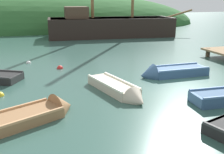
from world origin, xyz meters
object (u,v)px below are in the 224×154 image
(rowboat_center, at_px, (169,73))
(rowboat_portside, at_px, (37,115))
(sailing_ship, at_px, (110,29))
(buoy_yellow, at_px, (0,96))
(buoy_red, at_px, (60,69))
(buoy_white, at_px, (29,63))
(rowboat_far, at_px, (119,91))

(rowboat_center, height_order, rowboat_portside, rowboat_center)
(rowboat_center, bearing_deg, sailing_ship, -95.45)
(rowboat_portside, relative_size, buoy_yellow, 9.81)
(buoy_red, bearing_deg, sailing_ship, 61.58)
(buoy_yellow, bearing_deg, rowboat_center, 4.24)
(buoy_yellow, relative_size, buoy_white, 1.12)
(rowboat_center, relative_size, rowboat_far, 0.96)
(rowboat_center, height_order, buoy_yellow, rowboat_center)
(rowboat_center, height_order, buoy_red, rowboat_center)
(buoy_yellow, bearing_deg, buoy_white, 78.46)
(sailing_ship, height_order, rowboat_far, sailing_ship)
(rowboat_center, relative_size, buoy_yellow, 10.56)
(rowboat_far, bearing_deg, rowboat_portside, -80.84)
(sailing_ship, xyz_separation_m, rowboat_far, (-4.59, -16.66, -0.63))
(buoy_red, xyz_separation_m, buoy_white, (-1.66, 1.84, 0.00))
(rowboat_center, relative_size, buoy_red, 10.13)
(buoy_white, bearing_deg, sailing_ship, 51.11)
(sailing_ship, bearing_deg, buoy_red, -113.65)
(rowboat_portside, height_order, buoy_yellow, rowboat_portside)
(buoy_red, xyz_separation_m, buoy_yellow, (-2.78, -3.67, 0.00))
(rowboat_far, bearing_deg, buoy_red, -173.40)
(buoy_yellow, bearing_deg, rowboat_portside, -62.19)
(buoy_red, distance_m, buoy_yellow, 4.60)
(sailing_ship, distance_m, buoy_white, 12.87)
(sailing_ship, height_order, rowboat_center, sailing_ship)
(buoy_red, bearing_deg, rowboat_far, -69.32)
(buoy_red, bearing_deg, buoy_yellow, -127.17)
(rowboat_far, bearing_deg, buoy_white, -166.53)
(rowboat_portside, distance_m, buoy_yellow, 2.88)
(rowboat_center, height_order, buoy_white, rowboat_center)
(sailing_ship, xyz_separation_m, rowboat_center, (-1.34, -14.93, -0.62))
(rowboat_far, xyz_separation_m, buoy_white, (-3.47, 6.66, -0.12))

